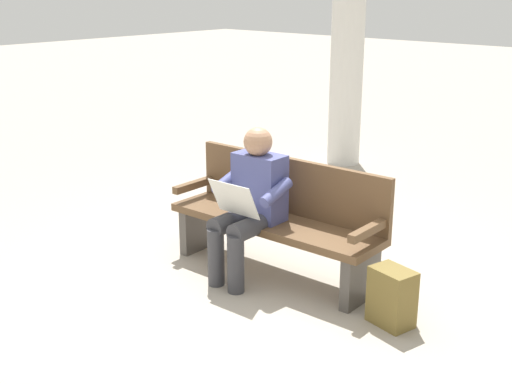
{
  "coord_description": "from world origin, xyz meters",
  "views": [
    {
      "loc": [
        -3.15,
        3.74,
        2.23
      ],
      "look_at": [
        0.05,
        0.15,
        0.7
      ],
      "focal_mm": 46.88,
      "sensor_mm": 36.0,
      "label": 1
    }
  ],
  "objects": [
    {
      "name": "bench_near",
      "position": [
        0.0,
        -0.07,
        0.46
      ],
      "size": [
        1.82,
        0.54,
        0.9
      ],
      "rotation": [
        0.0,
        0.0,
        0.04
      ],
      "color": "brown",
      "rests_on": "ground"
    },
    {
      "name": "support_pillar",
      "position": [
        1.52,
        -3.18,
        1.66
      ],
      "size": [
        0.4,
        0.4,
        3.33
      ],
      "primitive_type": "cylinder",
      "color": "silver",
      "rests_on": "ground"
    },
    {
      "name": "ground_plane",
      "position": [
        0.0,
        0.0,
        0.0
      ],
      "size": [
        40.0,
        40.0,
        0.0
      ],
      "primitive_type": "plane",
      "color": "#A89E8E"
    },
    {
      "name": "person_seated",
      "position": [
        0.09,
        0.17,
        0.63
      ],
      "size": [
        0.58,
        0.58,
        1.18
      ],
      "rotation": [
        0.0,
        0.0,
        0.04
      ],
      "color": "#474C84",
      "rests_on": "ground"
    },
    {
      "name": "backpack",
      "position": [
        -1.14,
        0.1,
        0.2
      ],
      "size": [
        0.33,
        0.29,
        0.4
      ],
      "rotation": [
        0.0,
        0.0,
        2.91
      ],
      "color": "brown",
      "rests_on": "ground"
    }
  ]
}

